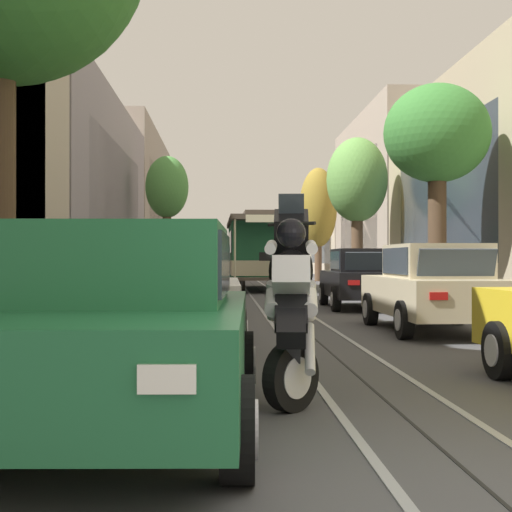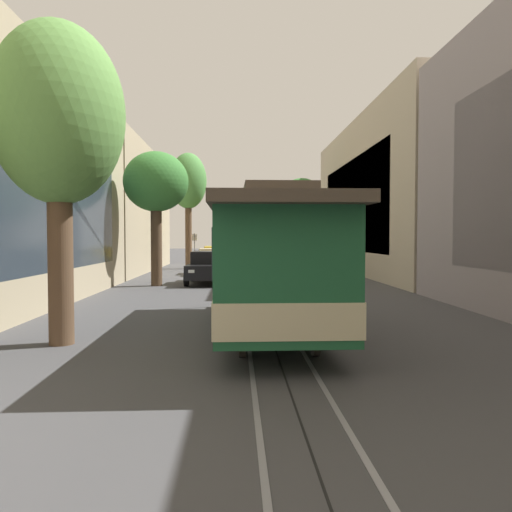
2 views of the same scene
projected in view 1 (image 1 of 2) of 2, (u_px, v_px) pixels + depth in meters
ground_plane at (260, 291)px, 31.14m from camera, size 171.20×171.20×0.00m
trolley_track_rails at (255, 286)px, 35.98m from camera, size 1.14×76.48×0.01m
building_facade_left at (71, 185)px, 37.01m from camera, size 5.18×68.18×10.93m
building_facade_right at (447, 198)px, 35.21m from camera, size 5.38×68.18×9.79m
parked_car_green_near_left at (126, 327)px, 5.77m from camera, size 2.11×4.41×1.58m
parked_car_white_second_left at (180, 293)px, 11.47m from camera, size 2.02×4.37×1.58m
parked_car_beige_mid_left at (190, 281)px, 17.86m from camera, size 2.07×4.39×1.58m
parked_car_beige_second_right at (434, 287)px, 13.62m from camera, size 2.03×4.38×1.58m
parked_car_black_mid_right at (362, 278)px, 20.01m from camera, size 2.06×4.39×1.58m
street_tree_kerb_left_second at (167, 190)px, 39.52m from camera, size 2.27×2.16×6.73m
street_tree_kerb_right_second at (437, 138)px, 21.20m from camera, size 3.02×2.66×6.26m
street_tree_kerb_right_mid at (357, 182)px, 33.85m from camera, size 2.74×2.86×6.78m
street_tree_kerb_right_fourth at (318, 209)px, 44.10m from camera, size 2.21×2.26×6.66m
street_tree_kerb_right_far at (301, 221)px, 56.65m from camera, size 3.39×3.43×6.15m
cable_car_trolley at (258, 251)px, 32.80m from camera, size 2.65×9.15×3.28m
motorcycle_with_rider at (291, 293)px, 6.79m from camera, size 0.60×1.77×1.94m
pedestrian_on_left_pavement at (159, 266)px, 39.48m from camera, size 0.55×0.39×1.67m
pedestrian_on_right_pavement at (135, 266)px, 36.47m from camera, size 0.55×0.38×1.72m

